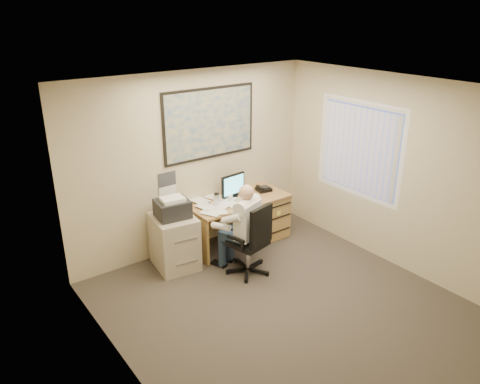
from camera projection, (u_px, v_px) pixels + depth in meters
room_shell at (297, 213)px, 5.26m from camera, size 4.00×4.50×2.70m
desk at (253, 211)px, 7.50m from camera, size 1.60×0.97×1.10m
world_map at (210, 123)px, 6.89m from camera, size 1.56×0.03×1.06m
wall_calendar at (168, 186)px, 6.78m from camera, size 0.28×0.01×0.42m
window_blinds at (359, 149)px, 6.87m from camera, size 0.06×1.40×1.30m
filing_cabinet at (174, 237)px, 6.63m from camera, size 0.64×0.73×1.07m
office_chair at (249, 254)px, 6.49m from camera, size 0.75×0.75×1.06m
person at (247, 229)px, 6.43m from camera, size 0.77×0.91×1.31m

